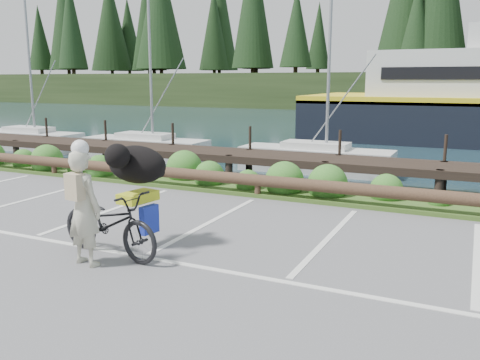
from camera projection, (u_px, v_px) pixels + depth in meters
ground at (157, 250)px, 9.08m from camera, size 72.00×72.00×0.00m
harbor_backdrop at (447, 99)px, 78.67m from camera, size 170.00×160.00×30.00m
vegetation_strip at (268, 190)px, 13.78m from camera, size 34.00×1.60×0.10m
log_rail at (258, 197)px, 13.17m from camera, size 32.00×0.30×0.60m
bicycle at (109, 223)px, 8.71m from camera, size 2.30×1.09×1.16m
cyclist at (84, 208)px, 8.22m from camera, size 0.76×0.56×1.91m
dog at (137, 164)px, 9.11m from camera, size 0.75×1.26×0.69m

